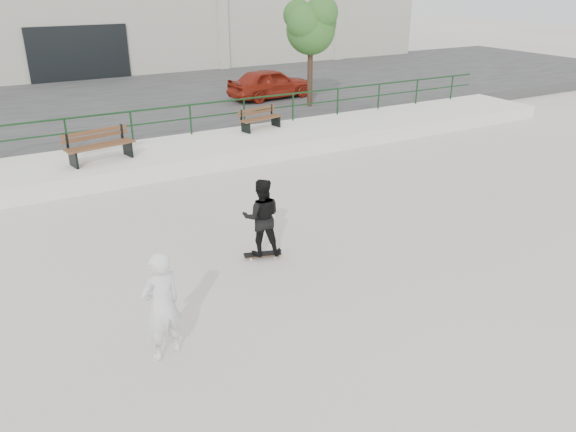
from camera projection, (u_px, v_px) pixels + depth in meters
ground at (353, 301)px, 10.24m from camera, size 120.00×120.00×0.00m
ledge at (177, 155)px, 17.72m from camera, size 30.00×3.00×0.50m
parking_strip at (111, 106)px, 24.51m from camera, size 60.00×14.00×0.50m
railing at (161, 116)px, 18.37m from camera, size 28.00×0.06×1.03m
bench_left at (99, 146)px, 16.19m from camera, size 2.05×0.94×0.91m
bench_right at (260, 119)px, 19.61m from camera, size 1.69×0.80×0.75m
tree at (311, 24)px, 22.08m from camera, size 2.42×2.15×4.31m
red_car at (271, 83)px, 24.51m from camera, size 3.97×1.91×1.31m
skateboard at (262, 254)px, 11.79m from camera, size 0.80×0.42×0.09m
standing_skater at (262, 217)px, 11.46m from camera, size 0.99×0.91×1.65m
seated_skater at (162, 306)px, 8.43m from camera, size 0.73×0.57×1.78m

